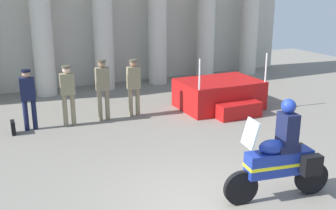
# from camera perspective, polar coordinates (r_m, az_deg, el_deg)

# --- Properties ---
(ground_plane) EXTENTS (28.00, 28.00, 0.00)m
(ground_plane) POSITION_cam_1_polar(r_m,az_deg,el_deg) (7.45, 7.47, -14.06)
(ground_plane) COLOR gray
(reviewing_stand) EXTENTS (2.49, 2.25, 1.80)m
(reviewing_stand) POSITION_cam_1_polar(r_m,az_deg,el_deg) (12.87, 7.37, 1.40)
(reviewing_stand) COLOR #B71414
(reviewing_stand) RESTS_ON ground_plane
(officer_in_row_0) EXTENTS (0.40, 0.25, 1.66)m
(officer_in_row_0) POSITION_cam_1_polar(r_m,az_deg,el_deg) (11.33, -19.16, 1.36)
(officer_in_row_0) COLOR #141938
(officer_in_row_0) RESTS_ON ground_plane
(officer_in_row_1) EXTENTS (0.40, 0.25, 1.69)m
(officer_in_row_1) POSITION_cam_1_polar(r_m,az_deg,el_deg) (11.38, -13.98, 1.98)
(officer_in_row_1) COLOR #847A5B
(officer_in_row_1) RESTS_ON ground_plane
(officer_in_row_2) EXTENTS (0.40, 0.25, 1.77)m
(officer_in_row_2) POSITION_cam_1_polar(r_m,az_deg,el_deg) (11.61, -9.21, 2.78)
(officer_in_row_2) COLOR #7A7056
(officer_in_row_2) RESTS_ON ground_plane
(officer_in_row_3) EXTENTS (0.40, 0.25, 1.70)m
(officer_in_row_3) POSITION_cam_1_polar(r_m,az_deg,el_deg) (11.93, -4.87, 3.09)
(officer_in_row_3) COLOR #847A5B
(officer_in_row_3) RESTS_ON ground_plane
(motorcycle_with_rider) EXTENTS (2.08, 0.75, 1.90)m
(motorcycle_with_rider) POSITION_cam_1_polar(r_m,az_deg,el_deg) (7.59, 15.88, -7.24)
(motorcycle_with_rider) COLOR black
(motorcycle_with_rider) RESTS_ON ground_plane
(briefcase_on_ground) EXTENTS (0.10, 0.32, 0.36)m
(briefcase_on_ground) POSITION_cam_1_polar(r_m,az_deg,el_deg) (11.36, -21.03, -3.00)
(briefcase_on_ground) COLOR black
(briefcase_on_ground) RESTS_ON ground_plane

